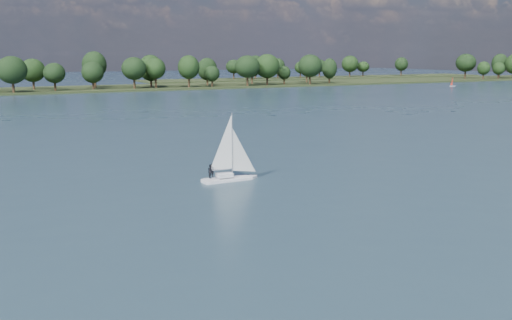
% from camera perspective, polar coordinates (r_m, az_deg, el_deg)
% --- Properties ---
extents(ground, '(700.00, 700.00, 0.00)m').
position_cam_1_polar(ground, '(129.29, -13.47, 3.91)').
color(ground, '#233342').
rests_on(ground, ground).
extents(far_shore, '(660.00, 40.00, 1.50)m').
position_cam_1_polar(far_shore, '(239.35, -19.75, 6.53)').
color(far_shore, black).
rests_on(far_shore, ground).
extents(far_shore_back, '(220.00, 30.00, 1.40)m').
position_cam_1_polar(far_shore_back, '(342.51, 6.95, 8.11)').
color(far_shore_back, black).
rests_on(far_shore_back, ground).
extents(sailboat, '(6.28, 1.92, 8.21)m').
position_cam_1_polar(sailboat, '(65.17, -2.91, -0.13)').
color(sailboat, silver).
rests_on(sailboat, ground).
extents(dinghy_orange, '(2.86, 1.37, 4.41)m').
position_cam_1_polar(dinghy_orange, '(271.95, 19.07, 7.21)').
color(dinghy_orange, white).
rests_on(dinghy_orange, ground).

